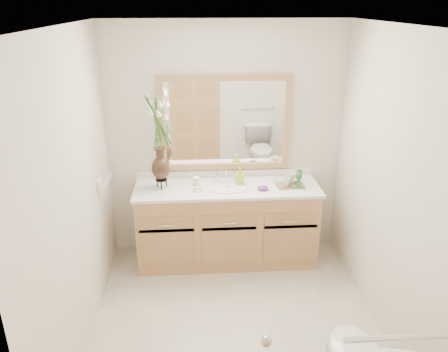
{
  "coord_description": "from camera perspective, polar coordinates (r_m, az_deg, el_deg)",
  "views": [
    {
      "loc": [
        -0.3,
        -2.96,
        2.55
      ],
      "look_at": [
        -0.06,
        0.65,
        1.09
      ],
      "focal_mm": 35.0,
      "sensor_mm": 36.0,
      "label": 1
    }
  ],
  "objects": [
    {
      "name": "switch_plate",
      "position": [
        4.14,
        -15.93,
        -1.25
      ],
      "size": [
        0.02,
        0.12,
        0.12
      ],
      "primitive_type": "cube",
      "color": "white",
      "rests_on": "wall_left"
    },
    {
      "name": "door",
      "position": [
        2.28,
        -3.02,
        -20.92
      ],
      "size": [
        0.8,
        0.03,
        2.0
      ],
      "primitive_type": "cube",
      "color": "tan",
      "rests_on": "floor"
    },
    {
      "name": "mirror",
      "position": [
        4.4,
        0.18,
        6.86
      ],
      "size": [
        1.32,
        0.04,
        0.97
      ],
      "color": "white",
      "rests_on": "wall_back"
    },
    {
      "name": "soap_bottle",
      "position": [
        4.38,
        2.1,
        -0.09
      ],
      "size": [
        0.08,
        0.08,
        0.15
      ],
      "primitive_type": "imported",
      "rotation": [
        0.0,
        0.0,
        -0.15
      ],
      "color": "#98DA33",
      "rests_on": "counter"
    },
    {
      "name": "tumbler",
      "position": [
        4.36,
        -3.63,
        -0.72
      ],
      "size": [
        0.07,
        0.07,
        0.09
      ],
      "primitive_type": "cylinder",
      "color": "silver",
      "rests_on": "counter"
    },
    {
      "name": "mug_left",
      "position": [
        4.35,
        8.02,
        -0.72
      ],
      "size": [
        0.1,
        0.1,
        0.09
      ],
      "primitive_type": "imported",
      "rotation": [
        0.0,
        0.0,
        -0.14
      ],
      "color": "silver",
      "rests_on": "tray"
    },
    {
      "name": "tray",
      "position": [
        4.41,
        8.57,
        -1.18
      ],
      "size": [
        0.28,
        0.19,
        0.01
      ],
      "primitive_type": "cube",
      "rotation": [
        0.0,
        0.0,
        0.05
      ],
      "color": "brown",
      "rests_on": "counter"
    },
    {
      "name": "grab_bar",
      "position": [
        2.54,
        21.64,
        -19.06
      ],
      "size": [
        0.55,
        0.03,
        0.03
      ],
      "primitive_type": "cylinder",
      "rotation": [
        0.0,
        1.57,
        0.0
      ],
      "color": "silver",
      "rests_on": "wall_front"
    },
    {
      "name": "wall_left",
      "position": [
        3.37,
        -19.01,
        -2.93
      ],
      "size": [
        0.02,
        2.6,
        2.4
      ],
      "primitive_type": "cube",
      "color": "silver",
      "rests_on": "floor"
    },
    {
      "name": "counter",
      "position": [
        4.35,
        0.41,
        -1.58
      ],
      "size": [
        1.84,
        0.57,
        0.03
      ],
      "primitive_type": "cube",
      "color": "white",
      "rests_on": "vanity"
    },
    {
      "name": "goblet_back",
      "position": [
        4.45,
        9.8,
        0.36
      ],
      "size": [
        0.06,
        0.06,
        0.14
      ],
      "color": "#226722",
      "rests_on": "tray"
    },
    {
      "name": "soap_dish",
      "position": [
        4.26,
        -3.41,
        -1.74
      ],
      "size": [
        0.11,
        0.11,
        0.04
      ],
      "color": "silver",
      "rests_on": "counter"
    },
    {
      "name": "flower_vase",
      "position": [
        4.17,
        -8.55,
        5.83
      ],
      "size": [
        0.21,
        0.21,
        0.85
      ],
      "rotation": [
        0.0,
        0.0,
        -0.4
      ],
      "color": "black",
      "rests_on": "counter"
    },
    {
      "name": "wall_right",
      "position": [
        3.58,
        21.25,
        -1.78
      ],
      "size": [
        0.02,
        2.6,
        2.4
      ],
      "primitive_type": "cube",
      "color": "silver",
      "rests_on": "floor"
    },
    {
      "name": "vanity",
      "position": [
        4.53,
        0.4,
        -6.4
      ],
      "size": [
        1.8,
        0.55,
        0.8
      ],
      "color": "tan",
      "rests_on": "floor"
    },
    {
      "name": "goblet_front",
      "position": [
        4.33,
        9.75,
        -0.15
      ],
      "size": [
        0.07,
        0.07,
        0.15
      ],
      "color": "#226722",
      "rests_on": "tray"
    },
    {
      "name": "purple_dish",
      "position": [
        4.27,
        5.09,
        -1.58
      ],
      "size": [
        0.12,
        0.11,
        0.04
      ],
      "primitive_type": "ellipsoid",
      "rotation": [
        0.0,
        0.0,
        0.18
      ],
      "color": "#5C287A",
      "rests_on": "counter"
    },
    {
      "name": "wall_back",
      "position": [
        4.48,
        0.15,
        4.4
      ],
      "size": [
        2.4,
        0.02,
        2.4
      ],
      "primitive_type": "cube",
      "color": "silver",
      "rests_on": "floor"
    },
    {
      "name": "wall_front",
      "position": [
        2.16,
        5.22,
        -16.87
      ],
      "size": [
        2.4,
        0.02,
        2.4
      ],
      "primitive_type": "cube",
      "color": "silver",
      "rests_on": "floor"
    },
    {
      "name": "mug_right",
      "position": [
        4.43,
        8.65,
        -0.22
      ],
      "size": [
        0.13,
        0.13,
        0.11
      ],
      "primitive_type": "imported",
      "rotation": [
        0.0,
        0.0,
        0.32
      ],
      "color": "silver",
      "rests_on": "tray"
    },
    {
      "name": "floor",
      "position": [
        3.92,
        1.54,
        -18.68
      ],
      "size": [
        2.6,
        2.6,
        0.0
      ],
      "primitive_type": "plane",
      "color": "beige",
      "rests_on": "ground"
    },
    {
      "name": "sink",
      "position": [
        4.35,
        0.43,
        -2.15
      ],
      "size": [
        0.38,
        0.34,
        0.23
      ],
      "color": "white",
      "rests_on": "counter"
    },
    {
      "name": "ceiling",
      "position": [
        2.98,
        2.04,
        19.04
      ],
      "size": [
        2.4,
        2.6,
        0.02
      ],
      "primitive_type": "cube",
      "color": "white",
      "rests_on": "wall_back"
    }
  ]
}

